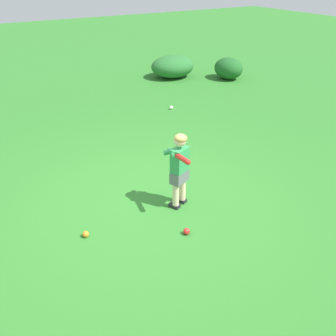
# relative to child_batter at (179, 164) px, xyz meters

# --- Properties ---
(ground_plane) EXTENTS (40.00, 40.00, 0.00)m
(ground_plane) POSITION_rel_child_batter_xyz_m (-0.27, 0.29, -0.65)
(ground_plane) COLOR #2D7528
(child_batter) EXTENTS (0.32, 0.64, 1.08)m
(child_batter) POSITION_rel_child_batter_xyz_m (0.00, 0.00, 0.00)
(child_batter) COLOR #232328
(child_batter) RESTS_ON ground
(play_ball_far_right) EXTENTS (0.08, 0.08, 0.08)m
(play_ball_far_right) POSITION_rel_child_batter_xyz_m (-1.37, -0.00, -0.61)
(play_ball_far_right) COLOR orange
(play_ball_far_right) RESTS_ON ground
(play_ball_by_bucket) EXTENTS (0.08, 0.08, 0.08)m
(play_ball_by_bucket) POSITION_rel_child_batter_xyz_m (1.97, 3.45, -0.61)
(play_ball_by_bucket) COLOR white
(play_ball_by_bucket) RESTS_ON ground
(play_ball_behind_batter) EXTENTS (0.09, 0.09, 0.09)m
(play_ball_behind_batter) POSITION_rel_child_batter_xyz_m (-0.26, -0.60, -0.61)
(play_ball_behind_batter) COLOR red
(play_ball_behind_batter) RESTS_ON ground
(shrub_left_background) EXTENTS (0.76, 0.90, 0.60)m
(shrub_left_background) POSITION_rel_child_batter_xyz_m (4.77, 4.86, -0.35)
(shrub_left_background) COLOR #1E5B23
(shrub_left_background) RESTS_ON ground
(shrub_right_background) EXTENTS (1.29, 1.08, 0.63)m
(shrub_right_background) POSITION_rel_child_batter_xyz_m (3.46, 5.84, -0.34)
(shrub_right_background) COLOR #286B2D
(shrub_right_background) RESTS_ON ground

